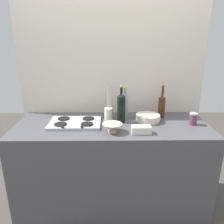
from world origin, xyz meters
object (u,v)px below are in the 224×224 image
object	(u,v)px
wine_bottle_mid_left	(121,108)
utensil_crock	(109,114)
stovetop_hob	(75,123)
wine_bottle_mid_right	(162,106)
butter_dish	(141,130)
condiment_jar_front	(193,119)
wine_bottle_leftmost	(125,106)
mixing_bowl	(112,127)
plate_stack	(148,118)

from	to	relation	value
wine_bottle_mid_left	utensil_crock	size ratio (longest dim) A/B	1.09
stovetop_hob	wine_bottle_mid_right	size ratio (longest dim) A/B	1.46
wine_bottle_mid_left	wine_bottle_mid_right	distance (m)	0.44
stovetop_hob	butter_dish	distance (m)	0.63
wine_bottle_mid_left	butter_dish	bearing A→B (deg)	-59.63
butter_dish	condiment_jar_front	bearing A→B (deg)	20.96
wine_bottle_leftmost	wine_bottle_mid_right	world-z (taller)	wine_bottle_mid_right
stovetop_hob	mixing_bowl	world-z (taller)	mixing_bowl
stovetop_hob	butter_dish	xyz separation A→B (m)	(0.59, -0.22, 0.02)
condiment_jar_front	wine_bottle_mid_left	bearing A→B (deg)	173.58
wine_bottle_leftmost	mixing_bowl	bearing A→B (deg)	-110.51
wine_bottle_leftmost	wine_bottle_mid_right	size ratio (longest dim) A/B	0.96
mixing_bowl	condiment_jar_front	world-z (taller)	condiment_jar_front
wine_bottle_mid_left	wine_bottle_mid_right	size ratio (longest dim) A/B	1.09
stovetop_hob	wine_bottle_mid_left	bearing A→B (deg)	6.85
wine_bottle_mid_left	wine_bottle_leftmost	bearing A→B (deg)	68.81
mixing_bowl	wine_bottle_mid_right	bearing A→B (deg)	36.42
stovetop_hob	mixing_bowl	size ratio (longest dim) A/B	2.76
plate_stack	wine_bottle_mid_right	xyz separation A→B (m)	(0.15, 0.11, 0.09)
wine_bottle_leftmost	utensil_crock	bearing A→B (deg)	-156.52
wine_bottle_mid_right	condiment_jar_front	bearing A→B (deg)	-39.77
stovetop_hob	wine_bottle_leftmost	world-z (taller)	wine_bottle_leftmost
stovetop_hob	wine_bottle_mid_left	xyz separation A→B (m)	(0.43, 0.05, 0.13)
stovetop_hob	condiment_jar_front	distance (m)	1.10
condiment_jar_front	stovetop_hob	bearing A→B (deg)	178.82
utensil_crock	wine_bottle_leftmost	bearing A→B (deg)	23.48
wine_bottle_mid_left	utensil_crock	bearing A→B (deg)	160.61
mixing_bowl	butter_dish	world-z (taller)	mixing_bowl
wine_bottle_mid_left	condiment_jar_front	xyz separation A→B (m)	(0.66, -0.07, -0.09)
butter_dish	condiment_jar_front	distance (m)	0.54
stovetop_hob	wine_bottle_leftmost	distance (m)	0.51
wine_bottle_leftmost	butter_dish	size ratio (longest dim) A/B	1.94
wine_bottle_mid_left	stovetop_hob	bearing A→B (deg)	-173.15
wine_bottle_mid_right	mixing_bowl	world-z (taller)	wine_bottle_mid_right
stovetop_hob	plate_stack	bearing A→B (deg)	5.79
butter_dish	utensil_crock	xyz separation A→B (m)	(-0.27, 0.31, 0.04)
mixing_bowl	utensil_crock	bearing A→B (deg)	96.09
wine_bottle_mid_left	utensil_crock	distance (m)	0.14
stovetop_hob	plate_stack	distance (m)	0.70
utensil_crock	mixing_bowl	bearing A→B (deg)	-83.91
wine_bottle_mid_right	utensil_crock	distance (m)	0.54
wine_bottle_leftmost	butter_dish	world-z (taller)	wine_bottle_leftmost
plate_stack	mixing_bowl	world-z (taller)	mixing_bowl
wine_bottle_mid_left	butter_dish	size ratio (longest dim) A/B	2.19
wine_bottle_leftmost	wine_bottle_mid_right	distance (m)	0.37
wine_bottle_leftmost	utensil_crock	world-z (taller)	utensil_crock
plate_stack	wine_bottle_leftmost	bearing A→B (deg)	157.13
butter_dish	utensil_crock	world-z (taller)	utensil_crock
stovetop_hob	wine_bottle_mid_right	world-z (taller)	wine_bottle_mid_right
plate_stack	wine_bottle_leftmost	size ratio (longest dim) A/B	0.75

